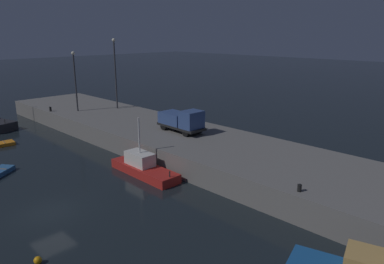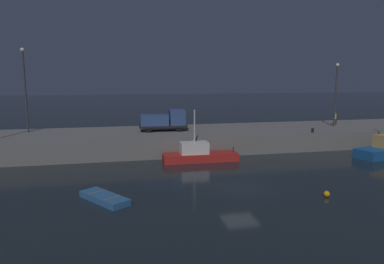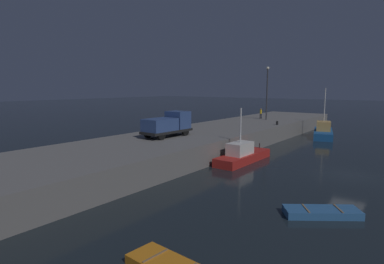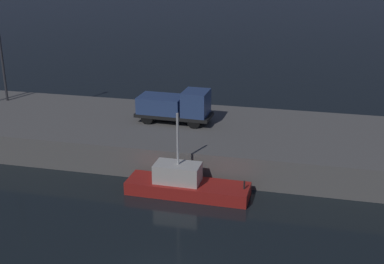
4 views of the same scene
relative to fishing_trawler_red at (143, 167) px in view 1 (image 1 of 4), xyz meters
name	(u,v)px [view 1 (image 1 of 4)]	position (x,y,z in m)	size (l,w,h in m)	color
ground_plane	(50,213)	(1.03, -8.92, -0.67)	(320.00, 320.00, 0.00)	black
pier_quay	(204,149)	(1.03, 6.70, 0.35)	(68.60, 10.49, 2.03)	slate
fishing_trawler_red	(143,167)	(0.00, 0.00, 0.00)	(7.37, 2.16, 5.05)	red
mooring_buoy_near	(38,260)	(6.15, -11.93, -0.45)	(0.43, 0.43, 0.43)	orange
lamp_post_west	(75,77)	(-19.84, 4.59, 5.89)	(0.44, 0.44, 7.72)	#38383D
lamp_post_east	(115,69)	(-17.53, 9.25, 6.71)	(0.44, 0.44, 9.30)	#38383D
utility_truck	(182,120)	(-2.41, 7.02, 2.60)	(5.50, 2.32, 2.44)	black
bollard_west	(50,109)	(-22.09, 1.91, 1.67)	(0.28, 0.28, 0.61)	black
bollard_central	(299,188)	(13.66, 2.23, 1.61)	(0.28, 0.28, 0.49)	black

